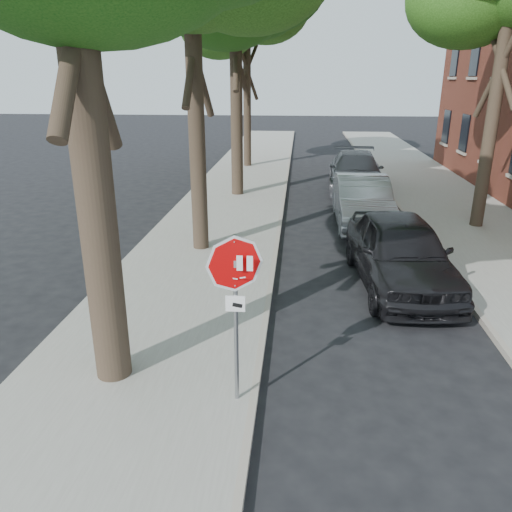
{
  "coord_description": "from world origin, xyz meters",
  "views": [
    {
      "loc": [
        0.14,
        -6.37,
        4.73
      ],
      "look_at": [
        -0.5,
        1.04,
        2.05
      ],
      "focal_mm": 35.0,
      "sensor_mm": 36.0,
      "label": 1
    }
  ],
  "objects_px": {
    "car_b": "(362,201)",
    "car_c": "(355,172)",
    "stop_sign": "(235,288)",
    "tree_far": "(247,24)",
    "car_a": "(400,252)"
  },
  "relations": [
    {
      "from": "stop_sign",
      "to": "car_b",
      "type": "height_order",
      "value": "stop_sign"
    },
    {
      "from": "stop_sign",
      "to": "car_b",
      "type": "xyz_separation_m",
      "value": [
        2.97,
        10.2,
        -1.15
      ]
    },
    {
      "from": "stop_sign",
      "to": "tree_far",
      "type": "bearing_deg",
      "value": 95.46
    },
    {
      "from": "stop_sign",
      "to": "tree_far",
      "type": "distance_m",
      "value": 21.88
    },
    {
      "from": "car_b",
      "to": "car_c",
      "type": "distance_m",
      "value": 5.54
    },
    {
      "from": "tree_far",
      "to": "car_a",
      "type": "relative_size",
      "value": 1.87
    },
    {
      "from": "car_c",
      "to": "car_a",
      "type": "bearing_deg",
      "value": -87.23
    },
    {
      "from": "stop_sign",
      "to": "car_c",
      "type": "height_order",
      "value": "stop_sign"
    },
    {
      "from": "stop_sign",
      "to": "car_b",
      "type": "bearing_deg",
      "value": 73.74
    },
    {
      "from": "car_a",
      "to": "tree_far",
      "type": "bearing_deg",
      "value": 103.93
    },
    {
      "from": "car_b",
      "to": "stop_sign",
      "type": "bearing_deg",
      "value": -106.51
    },
    {
      "from": "car_b",
      "to": "tree_far",
      "type": "bearing_deg",
      "value": 114.29
    },
    {
      "from": "stop_sign",
      "to": "tree_far",
      "type": "relative_size",
      "value": 0.28
    },
    {
      "from": "car_a",
      "to": "car_c",
      "type": "xyz_separation_m",
      "value": [
        0.03,
        10.76,
        -0.04
      ]
    },
    {
      "from": "car_a",
      "to": "car_c",
      "type": "distance_m",
      "value": 10.76
    }
  ]
}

